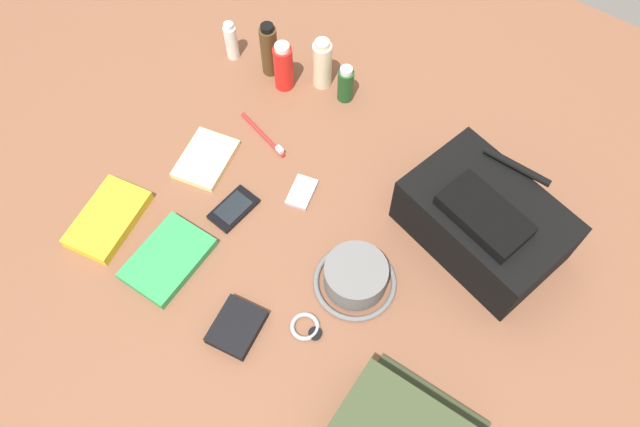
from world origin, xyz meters
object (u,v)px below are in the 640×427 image
Objects in this scene: lotion_bottle at (322,64)px; cell_phone at (234,209)px; media_player at (302,192)px; wristwatch at (306,327)px; toothpaste_tube at (231,41)px; cologne_bottle at (269,50)px; wallet at (237,327)px; toothbrush at (265,137)px; sunscreen_spray at (283,67)px; bucket_hat at (355,277)px; notepad at (206,159)px; paperback_novel at (108,219)px; backpack at (484,221)px; shampoo_bottle at (346,84)px; travel_guidebook at (168,259)px.

cell_phone is (0.06, -0.43, -0.06)m from lotion_bottle.
media_player is 0.33m from wristwatch.
toothpaste_tube is 1.59× the size of wristwatch.
cologne_bottle reaches higher than wallet.
sunscreen_spray is at bearing 111.41° from toothbrush.
sunscreen_spray is (-0.46, 0.35, 0.04)m from bucket_hat.
notepad is (-0.33, 0.28, -0.00)m from wallet.
sunscreen_spray is at bearing 74.95° from notepad.
lotion_bottle is 0.64m from paperback_novel.
cell_phone is at bearing 41.62° from paperback_novel.
bucket_hat is 0.57m from paperback_novel.
wristwatch is (-0.18, -0.39, -0.07)m from backpack.
lotion_bottle is at bearing 132.53° from bucket_hat.
shampoo_bottle is at bearing 116.93° from wristwatch.
backpack is 0.69m from cologne_bottle.
sunscreen_spray is at bearing 130.97° from wristwatch.
travel_guidebook is 0.39m from toothbrush.
toothbrush is (-0.17, 0.08, 0.00)m from media_player.
notepad is at bearing -61.72° from toothpaste_tube.
notepad is (-0.08, -0.36, -0.06)m from lotion_bottle.
sunscreen_spray is at bearing 109.62° from cell_phone.
bucket_hat is 0.41m from travel_guidebook.
toothpaste_tube reaches higher than bucket_hat.
wristwatch is at bearing 6.23° from paperback_novel.
travel_guidebook is at bearing -139.51° from backpack.
paperback_novel is at bearing -138.38° from cell_phone.
travel_guidebook is at bearing -85.27° from toothbrush.
cologne_bottle is 2.20× the size of wristwatch.
sunscreen_spray reaches higher than bucket_hat.
sunscreen_spray is 1.49× the size of media_player.
sunscreen_spray reaches higher than notepad.
toothpaste_tube reaches higher than shampoo_bottle.
wallet reaches higher than notepad.
toothpaste_tube reaches higher than cell_phone.
cell_phone is 0.77× the size of notepad.
toothpaste_tube is 0.17m from sunscreen_spray.
toothpaste_tube is at bearing 99.40° from paperback_novel.
cell_phone is at bearing 121.48° from wallet.
backpack reaches higher than wallet.
paperback_novel is 0.41m from toothbrush.
wallet is at bearing -144.01° from wristwatch.
media_player is 0.35m from wallet.
wallet is (0.24, -0.64, -0.06)m from lotion_bottle.
notepad is (0.16, -0.30, -0.05)m from toothpaste_tube.
lotion_bottle is 1.37× the size of shampoo_bottle.
backpack is at bearing -10.31° from cologne_bottle.
cologne_bottle reaches higher than lotion_bottle.
shampoo_bottle reaches higher than notepad.
cologne_bottle is 1.11× the size of sunscreen_spray.
paperback_novel is 0.51m from wristwatch.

